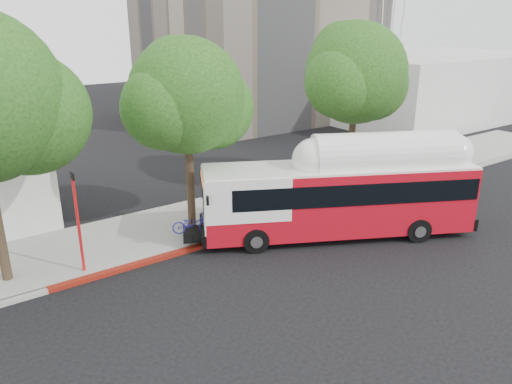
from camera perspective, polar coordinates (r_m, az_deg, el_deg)
ground at (r=19.50m, az=3.92°, el=-9.17°), size 120.00×120.00×0.00m
sidewalk at (r=24.33m, az=-5.77°, el=-2.98°), size 60.00×5.00×0.15m
curb_strip at (r=22.28m, az=-2.43°, el=-5.08°), size 60.00×0.30×0.15m
red_curb_segment at (r=20.97m, az=-9.37°, el=-6.98°), size 10.00×0.32×0.16m
street_tree_mid at (r=22.09m, az=-7.07°, el=10.42°), size 5.75×5.00×8.62m
street_tree_right at (r=28.04m, az=11.87°, el=12.79°), size 6.21×5.40×9.18m
horizon_block at (r=50.66m, az=19.44°, el=11.25°), size 20.00×12.00×6.00m
transit_bus at (r=22.21m, az=9.57°, el=-0.76°), size 12.28×7.66×3.75m
signal_pole at (r=19.59m, az=-19.64°, el=-3.47°), size 0.11×0.38×4.04m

